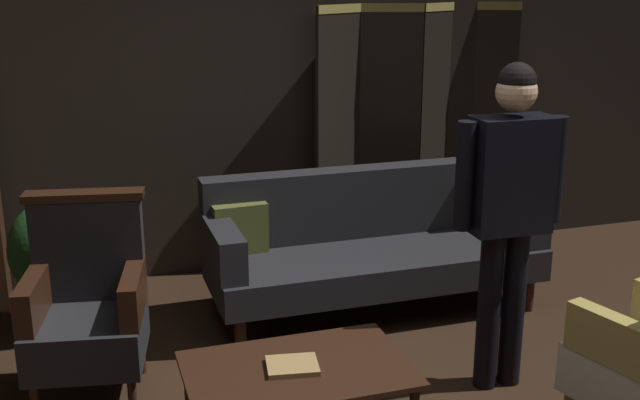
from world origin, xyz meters
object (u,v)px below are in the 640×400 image
(coffee_table, at_px, (298,377))
(book_tan_leather, at_px, (292,366))
(folding_screen, at_px, (414,127))
(velvet_couch, at_px, (370,240))
(armchair_wing_left, at_px, (87,304))
(potted_plant, at_px, (55,257))
(standing_figure, at_px, (509,199))

(coffee_table, relative_size, book_tan_leather, 4.39)
(book_tan_leather, bearing_deg, folding_screen, 54.85)
(folding_screen, bearing_deg, velvet_couch, -128.24)
(armchair_wing_left, bearing_deg, coffee_table, -43.86)
(folding_screen, relative_size, armchair_wing_left, 1.83)
(armchair_wing_left, relative_size, potted_plant, 1.26)
(coffee_table, distance_m, potted_plant, 1.95)
(standing_figure, height_order, book_tan_leather, standing_figure)
(velvet_couch, relative_size, standing_figure, 1.25)
(folding_screen, xyz_separation_m, coffee_table, (-1.60, -2.30, -0.61))
(folding_screen, distance_m, potted_plant, 2.75)
(book_tan_leather, bearing_deg, velvet_couch, 56.88)
(velvet_couch, relative_size, book_tan_leather, 9.31)
(armchair_wing_left, xyz_separation_m, potted_plant, (-0.16, 0.82, -0.02))
(velvet_couch, height_order, standing_figure, standing_figure)
(folding_screen, height_order, book_tan_leather, folding_screen)
(velvet_couch, xyz_separation_m, coffee_table, (-0.91, -1.42, -0.08))
(standing_figure, xyz_separation_m, potted_plant, (-2.21, 1.40, -0.55))
(velvet_couch, distance_m, standing_figure, 1.33)
(potted_plant, bearing_deg, book_tan_leather, -58.70)
(velvet_couch, height_order, coffee_table, velvet_couch)
(armchair_wing_left, bearing_deg, potted_plant, 101.28)
(standing_figure, distance_m, potted_plant, 2.67)
(potted_plant, height_order, book_tan_leather, potted_plant)
(velvet_couch, bearing_deg, folding_screen, 51.76)
(armchair_wing_left, distance_m, book_tan_leather, 1.19)
(book_tan_leather, bearing_deg, coffee_table, 2.88)
(standing_figure, height_order, potted_plant, standing_figure)
(coffee_table, distance_m, standing_figure, 1.37)
(velvet_couch, bearing_deg, book_tan_leather, -123.12)
(velvet_couch, xyz_separation_m, standing_figure, (0.27, -1.17, 0.57))
(standing_figure, bearing_deg, velvet_couch, 103.08)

